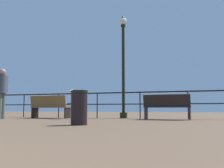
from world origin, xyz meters
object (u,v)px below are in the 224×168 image
object	(u,v)px
bench_near_left	(50,106)
trash_bin	(79,108)
bench_near_right	(167,106)
person_by_bench	(2,90)
lamppost_center	(123,61)
seagull_on_rail	(71,91)

from	to	relation	value
bench_near_left	trash_bin	xyz separation A→B (m)	(2.86, -3.37, -0.10)
bench_near_right	person_by_bench	size ratio (longest dim) A/B	0.87
bench_near_right	lamppost_center	world-z (taller)	lamppost_center
person_by_bench	trash_bin	bearing A→B (deg)	-27.20
bench_near_left	seagull_on_rail	world-z (taller)	seagull_on_rail
lamppost_center	person_by_bench	bearing A→B (deg)	-150.64
bench_near_right	seagull_on_rail	bearing A→B (deg)	169.30
seagull_on_rail	trash_bin	bearing A→B (deg)	-60.59
bench_near_left	bench_near_right	xyz separation A→B (m)	(4.52, 0.00, -0.02)
person_by_bench	trash_bin	size ratio (longest dim) A/B	2.33
lamppost_center	trash_bin	xyz separation A→B (m)	(0.10, -4.28, -1.87)
bench_near_right	person_by_bench	distance (m)	5.86
bench_near_left	seagull_on_rail	size ratio (longest dim) A/B	4.53
seagull_on_rail	person_by_bench	bearing A→B (deg)	-129.71
seagull_on_rail	trash_bin	distance (m)	4.79
bench_near_right	trash_bin	xyz separation A→B (m)	(-1.65, -3.37, -0.08)
person_by_bench	trash_bin	xyz separation A→B (m)	(4.03, -2.07, -0.65)
bench_near_left	trash_bin	size ratio (longest dim) A/B	2.12
bench_near_left	trash_bin	distance (m)	4.42
lamppost_center	person_by_bench	distance (m)	4.67
lamppost_center	seagull_on_rail	xyz separation A→B (m)	(-2.22, -0.16, -1.17)
person_by_bench	seagull_on_rail	xyz separation A→B (m)	(1.71, 2.05, 0.05)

